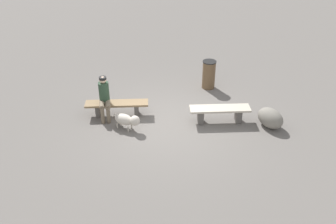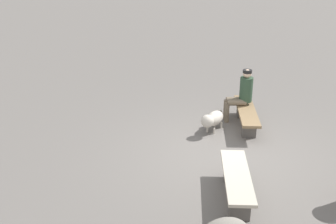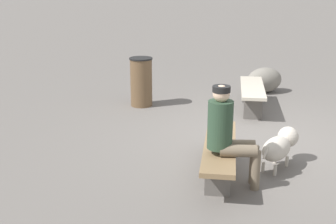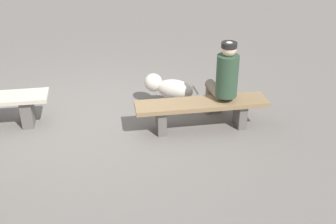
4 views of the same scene
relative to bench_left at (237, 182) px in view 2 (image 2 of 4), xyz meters
The scene contains 5 objects.
ground 1.60m from the bench_left, ahead, with size 210.00×210.00×0.06m, color slate.
bench_left is the anchor object (origin of this frame).
bench_right 3.07m from the bench_left, ahead, with size 1.92×0.70×0.43m.
seated_person 3.41m from the bench_left, ahead, with size 0.42×0.66×1.29m.
dog 2.70m from the bench_left, 14.97° to the left, with size 0.86×0.52×0.50m.
Camera 2 is at (-7.85, -0.41, 4.20)m, focal length 45.85 mm.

